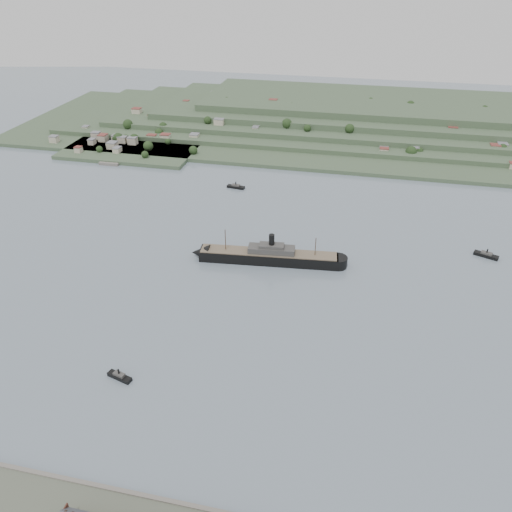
# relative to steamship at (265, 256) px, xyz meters

# --- Properties ---
(ground) EXTENTS (1400.00, 1400.00, 0.00)m
(ground) POSITION_rel_steamship_xyz_m (0.94, -46.79, -5.14)
(ground) COLOR slate
(ground) RESTS_ON ground
(far_peninsula) EXTENTS (760.00, 309.00, 30.00)m
(far_peninsula) POSITION_rel_steamship_xyz_m (28.84, 346.31, 6.74)
(far_peninsula) COLOR #3A5337
(far_peninsula) RESTS_ON ground
(steamship) EXTENTS (116.12, 23.76, 27.85)m
(steamship) POSITION_rel_steamship_xyz_m (0.00, 0.00, 0.00)
(steamship) COLOR black
(steamship) RESTS_ON ground
(tugboat) EXTENTS (14.96, 7.63, 6.50)m
(tugboat) POSITION_rel_steamship_xyz_m (-52.66, -133.60, -3.56)
(tugboat) COLOR black
(tugboat) RESTS_ON ground
(ferry_west) EXTENTS (18.03, 7.13, 6.58)m
(ferry_west) POSITION_rel_steamship_xyz_m (-54.62, 126.50, -3.56)
(ferry_west) COLOR black
(ferry_west) RESTS_ON ground
(ferry_east) EXTENTS (18.30, 11.13, 6.65)m
(ferry_east) POSITION_rel_steamship_xyz_m (162.35, 43.05, -3.54)
(ferry_east) COLOR black
(ferry_east) RESTS_ON ground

